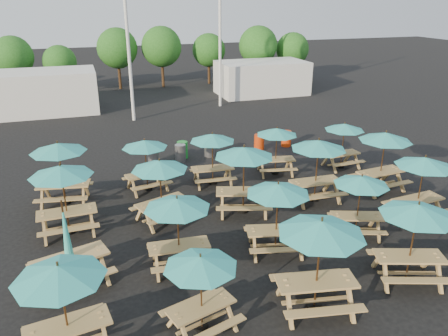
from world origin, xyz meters
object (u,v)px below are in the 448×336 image
object	(u,v)px
picnic_unit_9	(278,194)
picnic_unit_17	(424,166)
picnic_unit_15	(277,135)
waste_bin_3	(209,148)
picnic_unit_6	(160,169)
waste_bin_5	(286,139)
picnic_unit_4	(201,267)
picnic_unit_19	(344,130)
picnic_unit_3	(59,152)
picnic_unit_2	(61,175)
picnic_unit_13	(361,185)
picnic_unit_0	(60,278)
waste_bin_2	(182,150)
waste_bin_1	(180,153)
picnic_unit_1	(69,251)
picnic_unit_10	(244,156)
picnic_unit_8	(321,234)
picnic_unit_18	(385,141)
waste_bin_0	(153,156)
picnic_unit_12	(417,215)
waste_bin_4	(259,142)
picnic_unit_11	(212,141)
picnic_unit_7	(145,147)
picnic_unit_14	(318,149)
picnic_unit_5	(177,208)

from	to	relation	value
picnic_unit_9	picnic_unit_17	distance (m)	5.71
picnic_unit_15	waste_bin_3	bearing A→B (deg)	135.55
picnic_unit_6	waste_bin_5	xyz separation A→B (m)	(7.85, 6.20, -1.57)
picnic_unit_4	picnic_unit_9	world-z (taller)	picnic_unit_9
picnic_unit_4	picnic_unit_19	distance (m)	12.23
picnic_unit_3	picnic_unit_17	distance (m)	13.07
picnic_unit_2	picnic_unit_13	distance (m)	9.65
picnic_unit_0	waste_bin_2	size ratio (longest dim) A/B	2.83
waste_bin_1	waste_bin_2	world-z (taller)	same
picnic_unit_1	picnic_unit_10	bearing A→B (deg)	7.14
picnic_unit_0	waste_bin_5	xyz separation A→B (m)	(10.96, 11.70, -1.59)
picnic_unit_8	picnic_unit_17	bearing A→B (deg)	39.10
picnic_unit_4	picnic_unit_18	size ratio (longest dim) A/B	0.86
picnic_unit_13	waste_bin_0	world-z (taller)	picnic_unit_13
picnic_unit_17	picnic_unit_12	bearing A→B (deg)	-138.95
waste_bin_2	waste_bin_4	size ratio (longest dim) A/B	1.00
picnic_unit_18	waste_bin_3	xyz separation A→B (m)	(-5.49, 6.09, -1.72)
picnic_unit_17	picnic_unit_18	xyz separation A→B (m)	(0.32, 2.54, 0.11)
waste_bin_0	picnic_unit_2	bearing A→B (deg)	-124.23
picnic_unit_8	waste_bin_5	bearing A→B (deg)	77.91
picnic_unit_11	waste_bin_4	bearing A→B (deg)	49.31
picnic_unit_1	waste_bin_0	world-z (taller)	picnic_unit_1
picnic_unit_10	picnic_unit_19	size ratio (longest dim) A/B	1.26
picnic_unit_11	waste_bin_5	xyz separation A→B (m)	(5.18, 3.61, -1.51)
picnic_unit_8	picnic_unit_18	distance (m)	8.44
picnic_unit_2	waste_bin_2	xyz separation A→B (m)	(5.34, 5.99, -1.68)
picnic_unit_0	waste_bin_1	distance (m)	12.45
picnic_unit_2	waste_bin_5	distance (m)	12.66
picnic_unit_4	waste_bin_3	xyz separation A→B (m)	(3.64, 11.65, -1.35)
waste_bin_3	picnic_unit_8	bearing A→B (deg)	-93.40
waste_bin_0	waste_bin_4	size ratio (longest dim) A/B	1.00
picnic_unit_4	picnic_unit_6	world-z (taller)	picnic_unit_6
picnic_unit_9	waste_bin_4	xyz separation A→B (m)	(3.24, 9.13, -1.57)
picnic_unit_17	waste_bin_4	distance (m)	9.21
picnic_unit_17	picnic_unit_7	bearing A→B (deg)	142.74
picnic_unit_3	picnic_unit_11	distance (m)	5.95
picnic_unit_18	waste_bin_4	size ratio (longest dim) A/B	3.00
picnic_unit_4	picnic_unit_12	bearing A→B (deg)	-15.61
picnic_unit_2	waste_bin_3	distance (m)	8.99
picnic_unit_19	picnic_unit_15	bearing A→B (deg)	171.45
picnic_unit_2	picnic_unit_18	bearing A→B (deg)	-3.87
picnic_unit_1	waste_bin_1	bearing A→B (deg)	43.34
picnic_unit_0	picnic_unit_15	world-z (taller)	picnic_unit_0
picnic_unit_10	picnic_unit_14	size ratio (longest dim) A/B	1.08
picnic_unit_11	picnic_unit_14	bearing A→B (deg)	-34.86
picnic_unit_1	picnic_unit_5	bearing A→B (deg)	-19.11
picnic_unit_8	waste_bin_5	world-z (taller)	picnic_unit_8
picnic_unit_4	picnic_unit_3	bearing A→B (deg)	94.41
picnic_unit_7	picnic_unit_8	distance (m)	9.18
waste_bin_1	waste_bin_3	distance (m)	1.54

